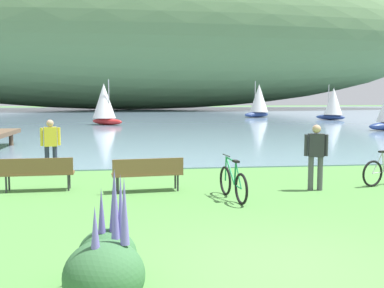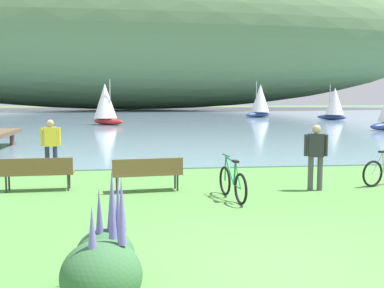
% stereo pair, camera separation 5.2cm
% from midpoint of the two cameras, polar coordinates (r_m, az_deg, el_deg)
% --- Properties ---
extents(ground_plane, '(200.00, 200.00, 0.00)m').
position_cam_midpoint_polar(ground_plane, '(7.13, 11.03, -14.39)').
color(ground_plane, '#518E42').
extents(bay_water, '(180.00, 80.00, 0.04)m').
position_cam_midpoint_polar(bay_water, '(55.50, -4.70, 3.44)').
color(bay_water, '#7A99B2').
rests_on(bay_water, ground).
extents(distant_hillside, '(109.31, 28.00, 25.02)m').
position_cam_midpoint_polar(distant_hillside, '(81.09, -7.50, 13.09)').
color(distant_hillside, '#567A4C').
rests_on(distant_hillside, bay_water).
extents(park_bench_near_camera, '(1.84, 0.67, 0.88)m').
position_cam_midpoint_polar(park_bench_near_camera, '(12.01, -5.33, -3.38)').
color(park_bench_near_camera, brown).
rests_on(park_bench_near_camera, ground).
extents(park_bench_further_along, '(1.82, 0.55, 0.88)m').
position_cam_midpoint_polar(park_bench_further_along, '(12.67, -18.19, -3.16)').
color(park_bench_further_along, brown).
rests_on(park_bench_further_along, ground).
extents(bicycle_beside_path, '(0.33, 1.76, 1.01)m').
position_cam_midpoint_polar(bicycle_beside_path, '(11.14, 5.08, -4.75)').
color(bicycle_beside_path, black).
rests_on(bicycle_beside_path, ground).
extents(person_at_shoreline, '(0.59, 0.31, 1.71)m').
position_cam_midpoint_polar(person_at_shoreline, '(15.22, -16.74, 0.11)').
color(person_at_shoreline, '#282D47').
rests_on(person_at_shoreline, ground).
extents(person_on_the_grass, '(0.60, 0.28, 1.71)m').
position_cam_midpoint_polar(person_on_the_grass, '(12.50, 14.97, -1.07)').
color(person_on_the_grass, '#4C4C51').
rests_on(person_on_the_grass, ground).
extents(echium_bush_beside_closest, '(0.78, 0.78, 1.50)m').
position_cam_midpoint_polar(echium_bush_beside_closest, '(6.43, -10.26, -12.85)').
color(echium_bush_beside_closest, '#386B3D').
rests_on(echium_bush_beside_closest, ground).
extents(echium_bush_far_cluster, '(0.94, 0.94, 1.62)m').
position_cam_midpoint_polar(echium_bush_far_cluster, '(5.65, -10.66, -15.20)').
color(echium_bush_far_cluster, '#386B3D').
rests_on(echium_bush_far_cluster, ground).
extents(sailboat_nearest_to_shore, '(3.03, 2.85, 3.69)m').
position_cam_midpoint_polar(sailboat_nearest_to_shore, '(38.97, -10.46, 4.88)').
color(sailboat_nearest_to_shore, '#B22323').
rests_on(sailboat_nearest_to_shore, bay_water).
extents(sailboat_mid_bay, '(2.75, 2.76, 3.44)m').
position_cam_midpoint_polar(sailboat_mid_bay, '(47.86, 16.99, 4.77)').
color(sailboat_mid_bay, navy).
rests_on(sailboat_mid_bay, bay_water).
extents(sailboat_far_off, '(3.41, 2.69, 3.94)m').
position_cam_midpoint_polar(sailboat_far_off, '(51.77, 8.32, 5.30)').
color(sailboat_far_off, navy).
rests_on(sailboat_far_off, bay_water).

